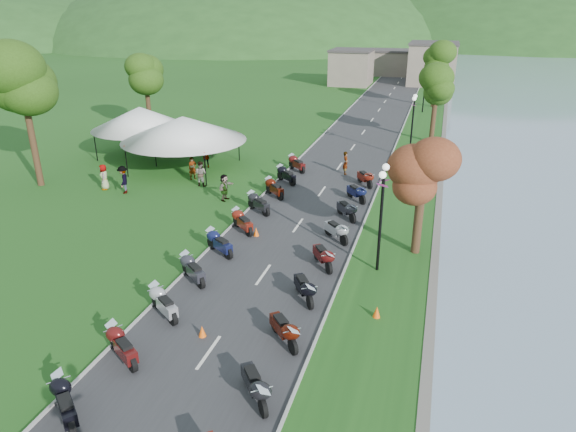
% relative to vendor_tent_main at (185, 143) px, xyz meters
% --- Properties ---
extents(road, '(7.00, 120.00, 0.02)m').
position_rel_vendor_tent_main_xyz_m(road, '(11.16, 9.81, -1.99)').
color(road, '#303033').
rests_on(road, ground).
extents(hills_backdrop, '(360.00, 120.00, 76.00)m').
position_rel_vendor_tent_main_xyz_m(hills_backdrop, '(11.16, 169.81, -2.00)').
color(hills_backdrop, '#285621').
rests_on(hills_backdrop, ground).
extents(far_building, '(18.00, 16.00, 5.00)m').
position_rel_vendor_tent_main_xyz_m(far_building, '(9.16, 54.81, 0.50)').
color(far_building, gray).
rests_on(far_building, ground).
extents(moto_row_left, '(2.60, 40.04, 1.10)m').
position_rel_vendor_tent_main_xyz_m(moto_row_left, '(8.39, -17.09, -1.45)').
color(moto_row_left, '#331411').
rests_on(moto_row_left, ground).
extents(moto_row_right, '(2.60, 30.44, 1.10)m').
position_rel_vendor_tent_main_xyz_m(moto_row_right, '(13.62, -14.13, -1.45)').
color(moto_row_right, '#331411').
rests_on(moto_row_right, ground).
extents(vendor_tent_main, '(6.23, 6.23, 4.00)m').
position_rel_vendor_tent_main_xyz_m(vendor_tent_main, '(0.00, 0.00, 0.00)').
color(vendor_tent_main, silver).
rests_on(vendor_tent_main, ground).
extents(vendor_tent_side, '(5.32, 5.32, 4.00)m').
position_rel_vendor_tent_main_xyz_m(vendor_tent_side, '(-5.14, 2.46, 0.00)').
color(vendor_tent_side, silver).
rests_on(vendor_tent_side, ground).
extents(tree_park_left, '(4.13, 4.13, 11.46)m').
position_rel_vendor_tent_main_xyz_m(tree_park_left, '(-7.87, -6.47, 3.73)').
color(tree_park_left, '#2F5614').
rests_on(tree_park_left, ground).
extents(tree_lakeside, '(2.47, 2.47, 6.85)m').
position_rel_vendor_tent_main_xyz_m(tree_lakeside, '(17.76, -9.74, 1.43)').
color(tree_lakeside, '#2F5614').
rests_on(tree_lakeside, ground).
extents(pedestrian_a, '(0.73, 0.74, 1.65)m').
position_rel_vendor_tent_main_xyz_m(pedestrian_a, '(1.70, -2.29, -2.00)').
color(pedestrian_a, slate).
rests_on(pedestrian_a, ground).
extents(pedestrian_b, '(0.89, 0.55, 1.75)m').
position_rel_vendor_tent_main_xyz_m(pedestrian_b, '(2.88, -3.41, -2.00)').
color(pedestrian_b, slate).
rests_on(pedestrian_b, ground).
extents(pedestrian_c, '(0.95, 1.30, 1.86)m').
position_rel_vendor_tent_main_xyz_m(pedestrian_c, '(-1.36, -6.23, -2.00)').
color(pedestrian_c, slate).
rests_on(pedestrian_c, ground).
extents(traffic_cone_near, '(0.30, 0.30, 0.47)m').
position_rel_vendor_tent_main_xyz_m(traffic_cone_near, '(10.53, -19.37, -1.76)').
color(traffic_cone_near, '#F2590C').
rests_on(traffic_cone_near, ground).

